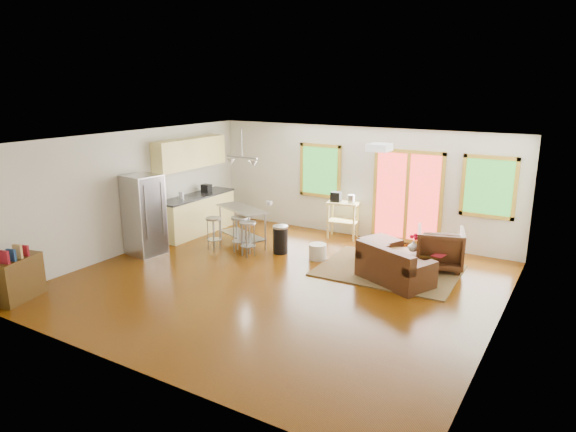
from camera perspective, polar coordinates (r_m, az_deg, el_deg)
The scene contains 29 objects.
floor at distance 9.56m, azimuth -0.94°, elevation -7.43°, with size 7.50×7.00×0.02m, color #3D1E02.
ceiling at distance 8.91m, azimuth -1.01°, elevation 8.39°, with size 7.50×7.00×0.02m, color silver.
back_wall at distance 12.19m, azimuth 7.86°, elevation 3.71°, with size 7.50×0.02×2.60m, color beige.
left_wall at distance 11.55m, azimuth -17.00°, elevation 2.60°, with size 0.02×7.00×2.60m, color beige.
right_wall at distance 7.89m, azimuth 22.86°, elevation -3.34°, with size 0.02×7.00×2.60m, color beige.
front_wall at distance 6.58m, azimuth -17.55°, elevation -6.33°, with size 7.50×0.02×2.60m, color beige.
window_left at distance 12.53m, azimuth 3.59°, elevation 5.05°, with size 1.10×0.05×1.30m.
french_doors at distance 11.77m, azimuth 13.09°, elevation 2.09°, with size 1.60×0.05×2.10m.
window_right at distance 11.30m, azimuth 21.40°, elevation 3.01°, with size 1.10×0.05×1.30m.
rug at distance 10.30m, azimuth 11.08°, elevation -5.91°, with size 2.62×2.01×0.03m, color #3D5931.
loveseat at distance 9.63m, azimuth 11.66°, elevation -5.70°, with size 1.54×1.24×0.72m.
coffee_table at distance 10.41m, azimuth 13.66°, elevation -4.12°, with size 1.02×0.82×0.36m.
armchair at distance 10.54m, azimuth 16.53°, elevation -3.25°, with size 0.88×0.82×0.90m, color #321B0D.
ottoman at distance 10.86m, azimuth 10.22°, elevation -3.63°, with size 0.66×0.66×0.44m, color #321B0D.
pouf at distance 10.72m, azimuth 3.32°, elevation -3.98°, with size 0.37×0.37×0.33m, color beige.
vase at distance 10.24m, azimuth 13.77°, elevation -3.13°, with size 0.27×0.28×0.35m.
book at distance 10.12m, azimuth 15.93°, elevation -3.43°, with size 0.21×0.03×0.28m, color maroon.
cabinets at distance 12.61m, azimuth -10.32°, elevation 2.25°, with size 0.64×2.24×2.30m.
refrigerator at distance 11.29m, azimuth -15.67°, elevation 0.12°, with size 0.77×0.74×1.71m.
island at distance 11.57m, azimuth -5.12°, elevation -0.40°, with size 1.46×1.01×0.86m.
cup at distance 11.27m, azimuth -2.10°, elevation 1.49°, with size 0.14×0.11×0.14m, color silver.
bar_stool_a at distance 11.38m, azimuth -8.28°, elevation -1.08°, with size 0.39×0.39×0.71m.
bar_stool_b at distance 11.12m, azimuth -5.42°, elevation -1.10°, with size 0.45×0.45×0.78m.
bar_stool_c at distance 10.81m, azimuth -4.50°, elevation -1.64°, with size 0.46×0.46×0.75m.
trash_can at distance 11.05m, azimuth -0.85°, elevation -2.60°, with size 0.38×0.38×0.61m.
kitchen_cart at distance 12.08m, azimuth 6.05°, elevation 1.01°, with size 0.79×0.58×1.10m.
bookshelf at distance 9.81m, azimuth -27.70°, elevation -6.13°, with size 0.52×0.89×0.98m.
ceiling_flush at distance 8.74m, azimuth 10.13°, elevation 7.51°, with size 0.35×0.35×0.12m, color white.
pendant_light at distance 11.30m, azimuth -5.13°, elevation 6.01°, with size 0.80×0.18×0.79m.
Camera 1 is at (4.72, -7.50, 3.58)m, focal length 32.00 mm.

